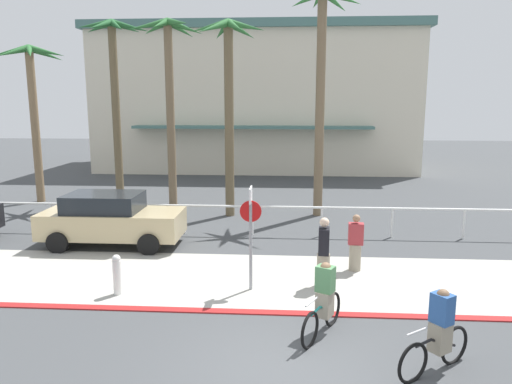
% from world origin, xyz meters
% --- Properties ---
extents(ground_plane, '(80.00, 80.00, 0.00)m').
position_xyz_m(ground_plane, '(0.00, 10.00, 0.00)').
color(ground_plane, '#424447').
extents(sidewalk_strip, '(44.00, 4.00, 0.02)m').
position_xyz_m(sidewalk_strip, '(0.00, 4.20, 0.01)').
color(sidewalk_strip, '#ADAAA0').
rests_on(sidewalk_strip, ground).
extents(curb_paint, '(44.00, 0.24, 0.03)m').
position_xyz_m(curb_paint, '(0.00, 2.20, 0.01)').
color(curb_paint, maroon).
rests_on(curb_paint, ground).
extents(building_backdrop, '(21.04, 10.64, 9.29)m').
position_xyz_m(building_backdrop, '(-2.17, 26.61, 4.66)').
color(building_backdrop, beige).
rests_on(building_backdrop, ground).
extents(rail_fence, '(21.39, 0.08, 1.04)m').
position_xyz_m(rail_fence, '(0.00, 8.50, 0.84)').
color(rail_fence, white).
rests_on(rail_fence, ground).
extents(stop_sign_bike_lane, '(0.52, 0.56, 2.56)m').
position_xyz_m(stop_sign_bike_lane, '(-0.86, 3.50, 1.68)').
color(stop_sign_bike_lane, gray).
rests_on(stop_sign_bike_lane, ground).
extents(bollard_1, '(0.20, 0.20, 1.00)m').
position_xyz_m(bollard_1, '(-4.01, 2.99, 0.52)').
color(bollard_1, white).
rests_on(bollard_1, ground).
extents(palm_tree_0, '(3.50, 3.02, 6.97)m').
position_xyz_m(palm_tree_0, '(-11.34, 13.56, 5.12)').
color(palm_tree_0, '#846B4C').
rests_on(palm_tree_0, ground).
extents(palm_tree_1, '(3.15, 3.09, 8.05)m').
position_xyz_m(palm_tree_1, '(-7.70, 13.89, 5.89)').
color(palm_tree_1, brown).
rests_on(palm_tree_1, ground).
extents(palm_tree_2, '(3.10, 2.83, 7.97)m').
position_xyz_m(palm_tree_2, '(-5.06, 13.19, 5.81)').
color(palm_tree_2, '#756047').
rests_on(palm_tree_2, ground).
extents(palm_tree_3, '(2.88, 3.24, 7.61)m').
position_xyz_m(palm_tree_3, '(-2.31, 11.34, 5.46)').
color(palm_tree_3, brown).
rests_on(palm_tree_3, ground).
extents(palm_tree_4, '(2.94, 2.90, 8.73)m').
position_xyz_m(palm_tree_4, '(1.26, 11.63, 6.30)').
color(palm_tree_4, '#756047').
rests_on(palm_tree_4, ground).
extents(car_tan_1, '(4.40, 2.02, 1.69)m').
position_xyz_m(car_tan_1, '(-5.59, 6.95, 0.87)').
color(car_tan_1, tan).
rests_on(car_tan_1, ground).
extents(cyclist_teal_0, '(0.90, 1.64, 1.50)m').
position_xyz_m(cyclist_teal_0, '(0.76, 1.33, 0.69)').
color(cyclist_teal_0, black).
rests_on(cyclist_teal_0, ground).
extents(cyclist_black_1, '(1.49, 1.14, 1.50)m').
position_xyz_m(cyclist_black_1, '(2.61, 0.08, 0.69)').
color(cyclist_black_1, black).
rests_on(cyclist_black_1, ground).
extents(pedestrian_0, '(0.34, 0.42, 1.77)m').
position_xyz_m(pedestrian_0, '(0.92, 3.85, 0.82)').
color(pedestrian_0, gray).
rests_on(pedestrian_0, ground).
extents(pedestrian_1, '(0.42, 0.34, 1.58)m').
position_xyz_m(pedestrian_1, '(1.87, 5.06, 0.72)').
color(pedestrian_1, gray).
rests_on(pedestrian_1, ground).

